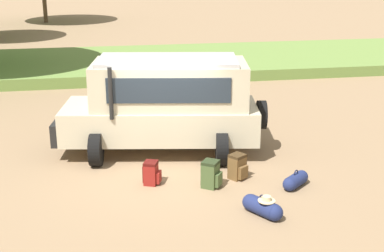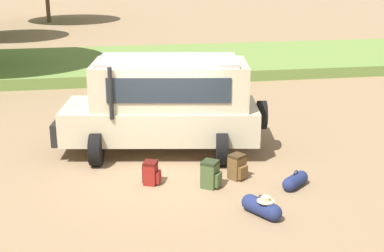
{
  "view_description": "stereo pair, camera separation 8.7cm",
  "coord_description": "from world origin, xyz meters",
  "px_view_note": "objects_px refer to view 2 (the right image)",
  "views": [
    {
      "loc": [
        -1.46,
        -11.85,
        4.91
      ],
      "look_at": [
        0.67,
        0.04,
        1.0
      ],
      "focal_mm": 50.0,
      "sensor_mm": 36.0,
      "label": 1
    },
    {
      "loc": [
        -1.37,
        -11.86,
        4.91
      ],
      "look_at": [
        0.67,
        0.04,
        1.0
      ],
      "focal_mm": 50.0,
      "sensor_mm": 36.0,
      "label": 2
    }
  ],
  "objects_px": {
    "safari_vehicle": "(165,103)",
    "backpack_beside_front_wheel": "(151,173)",
    "backpack_cluster_center": "(237,167)",
    "duffel_bag_low_black_case": "(262,207)",
    "backpack_near_rear_wheel": "(210,174)",
    "duffel_bag_soft_canvas": "(295,181)"
  },
  "relations": [
    {
      "from": "safari_vehicle",
      "to": "backpack_beside_front_wheel",
      "type": "height_order",
      "value": "safari_vehicle"
    },
    {
      "from": "backpack_beside_front_wheel",
      "to": "backpack_cluster_center",
      "type": "bearing_deg",
      "value": -1.33
    },
    {
      "from": "safari_vehicle",
      "to": "duffel_bag_low_black_case",
      "type": "xyz_separation_m",
      "value": [
        1.42,
        -3.91,
        -1.12
      ]
    },
    {
      "from": "backpack_near_rear_wheel",
      "to": "duffel_bag_low_black_case",
      "type": "relative_size",
      "value": 0.71
    },
    {
      "from": "duffel_bag_soft_canvas",
      "to": "duffel_bag_low_black_case",
      "type": "bearing_deg",
      "value": -134.08
    },
    {
      "from": "backpack_near_rear_wheel",
      "to": "duffel_bag_soft_canvas",
      "type": "distance_m",
      "value": 1.87
    },
    {
      "from": "backpack_cluster_center",
      "to": "backpack_near_rear_wheel",
      "type": "distance_m",
      "value": 0.77
    },
    {
      "from": "backpack_cluster_center",
      "to": "duffel_bag_low_black_case",
      "type": "xyz_separation_m",
      "value": [
        0.02,
        -1.83,
        -0.11
      ]
    },
    {
      "from": "safari_vehicle",
      "to": "backpack_beside_front_wheel",
      "type": "xyz_separation_m",
      "value": [
        -0.57,
        -2.03,
        -1.04
      ]
    },
    {
      "from": "backpack_beside_front_wheel",
      "to": "duffel_bag_soft_canvas",
      "type": "relative_size",
      "value": 0.74
    },
    {
      "from": "backpack_cluster_center",
      "to": "duffel_bag_low_black_case",
      "type": "distance_m",
      "value": 1.84
    },
    {
      "from": "safari_vehicle",
      "to": "backpack_cluster_center",
      "type": "xyz_separation_m",
      "value": [
        1.39,
        -2.07,
        -1.01
      ]
    },
    {
      "from": "safari_vehicle",
      "to": "duffel_bag_soft_canvas",
      "type": "distance_m",
      "value": 3.91
    },
    {
      "from": "safari_vehicle",
      "to": "backpack_beside_front_wheel",
      "type": "bearing_deg",
      "value": -105.62
    },
    {
      "from": "safari_vehicle",
      "to": "duffel_bag_soft_canvas",
      "type": "relative_size",
      "value": 7.74
    },
    {
      "from": "backpack_near_rear_wheel",
      "to": "backpack_cluster_center",
      "type": "bearing_deg",
      "value": 26.3
    },
    {
      "from": "safari_vehicle",
      "to": "backpack_near_rear_wheel",
      "type": "bearing_deg",
      "value": -73.85
    },
    {
      "from": "backpack_near_rear_wheel",
      "to": "duffel_bag_soft_canvas",
      "type": "relative_size",
      "value": 0.86
    },
    {
      "from": "backpack_beside_front_wheel",
      "to": "duffel_bag_low_black_case",
      "type": "distance_m",
      "value": 2.73
    },
    {
      "from": "backpack_near_rear_wheel",
      "to": "duffel_bag_soft_canvas",
      "type": "xyz_separation_m",
      "value": [
        1.83,
        -0.34,
        -0.14
      ]
    },
    {
      "from": "duffel_bag_low_black_case",
      "to": "backpack_near_rear_wheel",
      "type": "bearing_deg",
      "value": 115.67
    },
    {
      "from": "backpack_cluster_center",
      "to": "duffel_bag_soft_canvas",
      "type": "distance_m",
      "value": 1.33
    }
  ]
}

